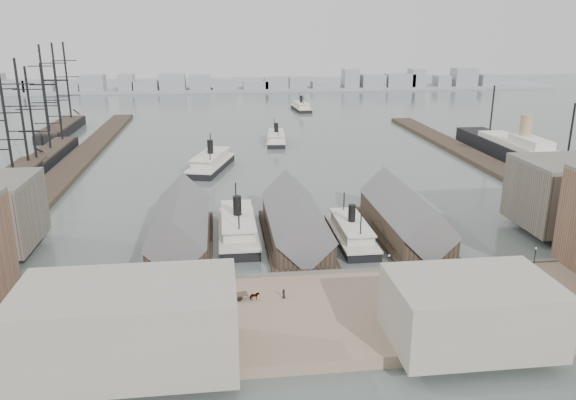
{
  "coord_description": "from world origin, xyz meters",
  "views": [
    {
      "loc": [
        -16.45,
        -103.39,
        47.91
      ],
      "look_at": [
        0.0,
        30.0,
        6.0
      ],
      "focal_mm": 35.0,
      "sensor_mm": 36.0,
      "label": 1
    }
  ],
  "objects": [
    {
      "name": "pedestrian_4",
      "position": [
        -6.27,
        -14.81,
        2.85
      ],
      "size": [
        0.75,
        0.95,
        1.71
      ],
      "primitive_type": "imported",
      "rotation": [
        0.0,
        0.0,
        4.99
      ],
      "color": "black",
      "rests_on": "quay"
    },
    {
      "name": "horse_cart_center",
      "position": [
        -12.41,
        -14.72,
        2.76
      ],
      "size": [
        4.86,
        1.92,
        1.42
      ],
      "rotation": [
        0.0,
        0.0,
        1.74
      ],
      "color": "black",
      "rests_on": "quay"
    },
    {
      "name": "ferry_open_mid",
      "position": [
        7.35,
        130.75,
        2.13
      ],
      "size": [
        10.11,
        26.11,
        9.1
      ],
      "rotation": [
        0.0,
        0.0,
        -0.1
      ],
      "color": "black",
      "rests_on": "ground"
    },
    {
      "name": "lamp_post_far_w",
      "position": [
        -45.0,
        -7.0,
        4.71
      ],
      "size": [
        0.44,
        0.44,
        3.92
      ],
      "color": "black",
      "rests_on": "quay"
    },
    {
      "name": "sailing_ship_mid",
      "position": [
        -79.62,
        112.54,
        2.51
      ],
      "size": [
        8.54,
        49.35,
        35.11
      ],
      "color": "black",
      "rests_on": "ground"
    },
    {
      "name": "ferry_docked_west",
      "position": [
        -13.0,
        21.22,
        2.52
      ],
      "size": [
        9.03,
        30.1,
        10.75
      ],
      "color": "black",
      "rests_on": "ground"
    },
    {
      "name": "pedestrian_8",
      "position": [
        36.4,
        -13.73,
        2.8
      ],
      "size": [
        0.98,
        0.87,
        1.59
      ],
      "primitive_type": "imported",
      "rotation": [
        0.0,
        0.0,
        3.77
      ],
      "color": "black",
      "rests_on": "quay"
    },
    {
      "name": "ferry_shed_west",
      "position": [
        -26.0,
        16.88,
        4.64
      ],
      "size": [
        14.0,
        42.0,
        12.6
      ],
      "color": "#2D231C",
      "rests_on": "ground"
    },
    {
      "name": "pedestrian_6",
      "position": [
        16.05,
        -8.82,
        2.81
      ],
      "size": [
        0.98,
        1.0,
        1.62
      ],
      "primitive_type": "imported",
      "rotation": [
        0.0,
        0.0,
        4.0
      ],
      "color": "black",
      "rests_on": "quay"
    },
    {
      "name": "ferry_open_near",
      "position": [
        -19.84,
        87.87,
        2.58
      ],
      "size": [
        17.47,
        32.16,
        11.0
      ],
      "rotation": [
        0.0,
        0.0,
        -0.28
      ],
      "color": "black",
      "rests_on": "ground"
    },
    {
      "name": "lamp_post_near_e",
      "position": [
        15.0,
        -7.0,
        4.71
      ],
      "size": [
        0.44,
        0.44,
        3.92
      ],
      "color": "black",
      "rests_on": "quay"
    },
    {
      "name": "pedestrian_2",
      "position": [
        -21.41,
        -8.0,
        2.9
      ],
      "size": [
        1.25,
        1.31,
        1.79
      ],
      "primitive_type": "imported",
      "rotation": [
        0.0,
        0.0,
        4.01
      ],
      "color": "black",
      "rests_on": "quay"
    },
    {
      "name": "sailing_ship_near",
      "position": [
        -80.97,
        68.42,
        2.79
      ],
      "size": [
        9.24,
        63.62,
        37.97
      ],
      "color": "black",
      "rests_on": "ground"
    },
    {
      "name": "pedestrian_3",
      "position": [
        -20.88,
        -22.96,
        2.86
      ],
      "size": [
        0.84,
        1.09,
        1.73
      ],
      "primitive_type": "imported",
      "rotation": [
        0.0,
        0.0,
        2.05
      ],
      "color": "black",
      "rests_on": "quay"
    },
    {
      "name": "pedestrian_1",
      "position": [
        -42.07,
        -18.34,
        2.89
      ],
      "size": [
        1.05,
        1.09,
        1.77
      ],
      "primitive_type": "imported",
      "rotation": [
        0.0,
        0.0,
        0.94
      ],
      "color": "black",
      "rests_on": "quay"
    },
    {
      "name": "horse_cart_right",
      "position": [
        22.49,
        -18.95,
        2.78
      ],
      "size": [
        4.59,
        1.66,
        1.51
      ],
      "rotation": [
        0.0,
        0.0,
        1.61
      ],
      "color": "black",
      "rests_on": "quay"
    },
    {
      "name": "ferry_shed_east",
      "position": [
        26.0,
        16.88,
        4.64
      ],
      "size": [
        14.0,
        42.0,
        12.6
      ],
      "color": "#2D231C",
      "rests_on": "ground"
    },
    {
      "name": "pedestrian_7",
      "position": [
        23.23,
        -25.18,
        2.91
      ],
      "size": [
        1.11,
        1.36,
        1.83
      ],
      "primitive_type": "imported",
      "rotation": [
        0.0,
        0.0,
        1.14
      ],
      "color": "black",
      "rests_on": "quay"
    },
    {
      "name": "horse_cart_left",
      "position": [
        -32.45,
        -17.78,
        2.77
      ],
      "size": [
        4.76,
        2.64,
        1.46
      ],
      "rotation": [
        0.0,
        0.0,
        1.27
      ],
      "color": "black",
      "rests_on": "quay"
    },
    {
      "name": "east_wharf",
      "position": [
        78.0,
        90.0,
        0.8
      ],
      "size": [
        10.0,
        180.0,
        1.6
      ],
      "primitive_type": "cube",
      "color": "#2D231C",
      "rests_on": "ground"
    },
    {
      "name": "quay",
      "position": [
        0.0,
        -20.0,
        1.0
      ],
      "size": [
        180.0,
        30.0,
        2.0
      ],
      "primitive_type": "cube",
      "color": "#7F6A55",
      "rests_on": "ground"
    },
    {
      "name": "ocean_steamer",
      "position": [
        92.0,
        82.98,
        3.82
      ],
      "size": [
        12.16,
        88.83,
        17.77
      ],
      "color": "black",
      "rests_on": "ground"
    },
    {
      "name": "pedestrian_5",
      "position": [
        13.77,
        -22.05,
        2.9
      ],
      "size": [
        0.74,
        0.81,
        1.8
      ],
      "primitive_type": "imported",
      "rotation": [
        0.0,
        0.0,
        5.21
      ],
      "color": "black",
      "rests_on": "quay"
    },
    {
      "name": "ferry_docked_east",
      "position": [
        13.0,
        15.7,
        2.17
      ],
      "size": [
        7.79,
        25.95,
        9.27
      ],
      "color": "black",
      "rests_on": "ground"
    },
    {
      "name": "lamp_post_near_w",
      "position": [
        -15.0,
        -7.0,
        4.71
      ],
      "size": [
        0.44,
        0.44,
        3.92
      ],
      "color": "black",
      "rests_on": "quay"
    },
    {
      "name": "west_wharf",
      "position": [
        -68.0,
        100.0,
        0.8
      ],
      "size": [
        10.0,
        220.0,
        1.6
      ],
      "primitive_type": "cube",
      "color": "#2D231C",
      "rests_on": "ground"
    },
    {
      "name": "tram",
      "position": [
        29.03,
        -18.74,
        3.82
      ],
      "size": [
        3.08,
        10.12,
        3.56
      ],
      "rotation": [
        0.0,
        0.0,
        -0.05
      ],
      "color": "black",
      "rests_on": "quay"
    },
    {
      "name": "ferry_shed_center",
      "position": [
        0.0,
        16.88,
        4.64
      ],
      "size": [
        14.0,
        42.0,
        12.6
      ],
      "color": "#2D231C",
      "rests_on": "ground"
    },
    {
      "name": "ground",
      "position": [
        0.0,
        0.0,
        0.0
      ],
      "size": [
        900.0,
        900.0,
        0.0
      ],
      "primitive_type": "plane",
      "color": "#4B5653",
      "rests_on": "ground"
    },
    {
      "name": "sailing_ship_far",
      "position": [
        -88.99,
        165.09,
        2.93
      ],
      "size": [
        9.86,
        54.8,
        40.55
      ],
      "color": "black",
      "rests_on": "ground"
    },
    {
      "name": "pedestrian_0",
      "position": [
        -41.82,
        -8.62,
        2.88
      ],
      "size": [
        0.6,
        0.73,
        1.76
      ],
      "primitive_type": "imported",
      "rotation": [
        0.0,
        0.0,
        4.5
      ],
      "color": "black",
      "rests_on": "quay"
    },
    {
      "name": "seawall",
      "position": [
        0.0,
        -5.2,
        1.15
      ],
      "size": [
        180.0,
        1.2,
        2.3
      ],
      "primitive_type": "cube",
      "color": "#59544C",
      "rests_on": "ground"
    },
    {
      "name": "street_bldg_center",
      "position": [
        20.0,
        -32.0,
        7.0
      ],
      "size": [
        24.0,
        16.0,
        10.0
      ],
      "primitive_type": "cube",
      "color": "gray",
      "rests_on": "quay"
    },
    {
      "name": "far_shore",
      "position": [
        -2.07,
        334.14,
        3.91
      ],
      "size": [
        500.0,
        40.0,
        15.72
      ],
      "color": "gray",
      "rests_on": "ground"
    },
    {
      "name": "street_bldg_west",
      "position": [
        -30.0,
        -32.0,
        8.0
      ],
      "size": [
        30.0,
        16.0,
        12.0
      ],
      "primitive_type": "cube",
      "color": "gray",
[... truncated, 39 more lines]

